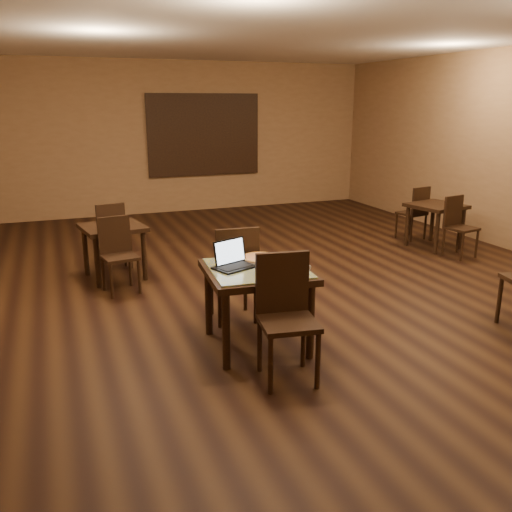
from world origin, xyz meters
name	(u,v)px	position (x,y,z in m)	size (l,w,h in m)	color
ground	(274,282)	(0.00, 0.00, 0.00)	(10.00, 10.00, 0.00)	black
wall_back	(180,138)	(0.00, 5.00, 1.50)	(8.00, 0.02, 3.00)	#96734C
ceiling	(277,28)	(0.00, 0.00, 3.00)	(8.00, 10.00, 0.02)	silver
mural	(204,135)	(0.50, 4.96, 1.55)	(2.34, 0.05, 1.64)	#2A5A9A
tiled_table	(257,278)	(-0.87, -1.65, 0.66)	(1.00, 1.00, 0.76)	black
chair_main_near	(285,309)	(-0.86, -2.26, 0.58)	(0.51, 0.51, 1.03)	black
chair_main_far	(235,269)	(-0.88, -1.04, 0.57)	(0.47, 0.47, 1.02)	black
laptop	(232,260)	(-1.07, -1.55, 0.83)	(0.42, 0.39, 0.24)	black
plate	(287,270)	(-0.65, -1.83, 0.77)	(0.23, 0.23, 0.01)	white
pizza_slice	(287,268)	(-0.65, -1.83, 0.79)	(0.20, 0.20, 0.02)	beige
pizza_pan	(260,259)	(-0.75, -1.41, 0.77)	(0.37, 0.37, 0.01)	silver
pizza_whole	(260,257)	(-0.75, -1.41, 0.78)	(0.34, 0.34, 0.02)	beige
spatula	(263,257)	(-0.73, -1.43, 0.79)	(0.10, 0.24, 0.01)	silver
napkin_roll	(304,265)	(-0.47, -1.79, 0.78)	(0.07, 0.17, 0.04)	white
other_table_a	(436,212)	(3.00, 0.70, 0.57)	(0.86, 0.86, 0.68)	black
other_table_a_chair_near	(458,223)	(2.98, 0.19, 0.50)	(0.45, 0.45, 0.88)	black
other_table_a_chair_far	(416,210)	(3.02, 1.22, 0.50)	(0.45, 0.45, 0.88)	black
other_table_b	(113,234)	(-1.86, 0.91, 0.57)	(0.85, 0.85, 0.69)	black
other_table_b_chair_near	(117,250)	(-1.87, 0.39, 0.51)	(0.45, 0.45, 0.90)	black
other_table_b_chair_far	(110,231)	(-1.84, 1.43, 0.51)	(0.45, 0.45, 0.90)	black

